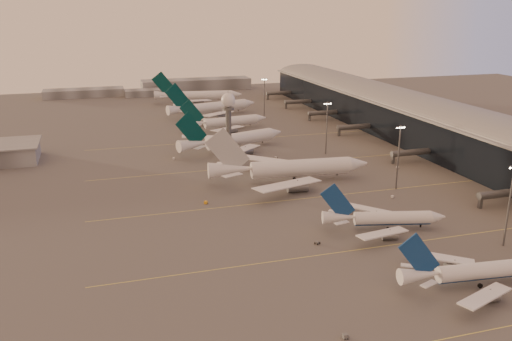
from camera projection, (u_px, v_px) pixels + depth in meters
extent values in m
plane|color=#4D4B4B|center=(322.00, 273.00, 143.28)|extent=(700.00, 700.00, 0.00)
cube|color=#E6D451|center=(511.00, 326.00, 119.61)|extent=(180.00, 0.25, 0.02)
cube|color=#E6D451|center=(401.00, 244.00, 160.78)|extent=(180.00, 0.25, 0.02)
cube|color=#E6D451|center=(337.00, 195.00, 201.95)|extent=(180.00, 0.25, 0.02)
cube|color=#E6D451|center=(294.00, 163.00, 243.12)|extent=(180.00, 0.25, 0.02)
cube|color=#E6D451|center=(261.00, 138.00, 288.86)|extent=(180.00, 0.25, 0.02)
cube|color=black|center=(433.00, 128.00, 271.35)|extent=(36.00, 360.00, 18.00)
cylinder|color=slate|center=(434.00, 110.00, 268.72)|extent=(10.08, 360.00, 10.08)
cube|color=slate|center=(434.00, 110.00, 268.66)|extent=(40.00, 362.00, 0.80)
cylinder|color=#4F5156|center=(505.00, 193.00, 190.41)|extent=(22.00, 2.80, 2.80)
cube|color=#4F5156|center=(480.00, 202.00, 188.30)|extent=(1.20, 1.20, 4.40)
cylinder|color=#4F5156|center=(413.00, 152.00, 243.48)|extent=(22.00, 2.80, 2.80)
cube|color=#4F5156|center=(393.00, 159.00, 241.36)|extent=(1.20, 1.20, 4.40)
cylinder|color=#4F5156|center=(356.00, 127.00, 294.71)|extent=(22.00, 2.80, 2.80)
cube|color=#4F5156|center=(339.00, 132.00, 292.60)|extent=(1.20, 1.20, 4.40)
cylinder|color=#4F5156|center=(325.00, 113.00, 333.13)|extent=(22.00, 2.80, 2.80)
cube|color=#4F5156|center=(309.00, 117.00, 331.02)|extent=(1.20, 1.20, 4.40)
cylinder|color=#4F5156|center=(300.00, 102.00, 371.55)|extent=(22.00, 2.80, 2.80)
cube|color=#4F5156|center=(286.00, 106.00, 369.44)|extent=(1.20, 1.20, 4.40)
cylinder|color=#4F5156|center=(280.00, 93.00, 408.15)|extent=(22.00, 2.80, 2.80)
cube|color=#4F5156|center=(268.00, 97.00, 406.04)|extent=(1.20, 1.20, 4.40)
cylinder|color=#4F5156|center=(229.00, 133.00, 251.24)|extent=(2.60, 2.60, 22.00)
cylinder|color=#4F5156|center=(228.00, 109.00, 247.88)|extent=(5.20, 5.20, 1.20)
sphere|color=silver|center=(228.00, 100.00, 246.74)|extent=(6.40, 6.40, 6.40)
cylinder|color=#4F5156|center=(228.00, 92.00, 245.65)|extent=(0.16, 0.16, 2.00)
cylinder|color=#4F5156|center=(509.00, 206.00, 155.78)|extent=(0.56, 0.56, 25.00)
sphere|color=#FFEABF|center=(510.00, 168.00, 151.97)|extent=(0.56, 0.56, 0.56)
cylinder|color=#4F5156|center=(398.00, 158.00, 205.26)|extent=(0.56, 0.56, 25.00)
cube|color=#4F5156|center=(401.00, 127.00, 201.75)|extent=(3.60, 0.25, 0.25)
sphere|color=#FFEABF|center=(397.00, 128.00, 201.45)|extent=(0.56, 0.56, 0.56)
sphere|color=#FFEABF|center=(400.00, 128.00, 201.73)|extent=(0.56, 0.56, 0.56)
sphere|color=#FFEABF|center=(402.00, 128.00, 202.00)|extent=(0.56, 0.56, 0.56)
sphere|color=#FFEABF|center=(404.00, 127.00, 202.28)|extent=(0.56, 0.56, 0.56)
cylinder|color=#4F5156|center=(327.00, 128.00, 254.18)|extent=(0.56, 0.56, 25.00)
cube|color=#4F5156|center=(328.00, 103.00, 250.67)|extent=(3.60, 0.25, 0.25)
sphere|color=#FFEABF|center=(325.00, 104.00, 250.37)|extent=(0.56, 0.56, 0.56)
sphere|color=#FFEABF|center=(327.00, 104.00, 250.65)|extent=(0.56, 0.56, 0.56)
sphere|color=#FFEABF|center=(329.00, 104.00, 250.93)|extent=(0.56, 0.56, 0.56)
sphere|color=#FFEABF|center=(331.00, 104.00, 251.21)|extent=(0.56, 0.56, 0.56)
cylinder|color=#4F5156|center=(264.00, 98.00, 335.96)|extent=(0.56, 0.56, 25.00)
cube|color=#4F5156|center=(264.00, 79.00, 332.45)|extent=(3.60, 0.25, 0.25)
sphere|color=#FFEABF|center=(262.00, 80.00, 332.15)|extent=(0.56, 0.56, 0.56)
sphere|color=#FFEABF|center=(264.00, 80.00, 332.43)|extent=(0.56, 0.56, 0.56)
sphere|color=#FFEABF|center=(265.00, 80.00, 332.71)|extent=(0.56, 0.56, 0.56)
sphere|color=#FFEABF|center=(267.00, 79.00, 332.99)|extent=(0.56, 0.56, 0.56)
cube|color=#5B5D62|center=(84.00, 93.00, 418.45)|extent=(60.00, 18.00, 6.00)
cube|color=#5B5D62|center=(196.00, 84.00, 452.22)|extent=(90.00, 20.00, 9.00)
cube|color=#5B5D62|center=(151.00, 92.00, 423.37)|extent=(40.00, 15.00, 5.00)
cylinder|color=silver|center=(483.00, 273.00, 136.25)|extent=(24.82, 6.59, 4.18)
cylinder|color=navy|center=(482.00, 276.00, 136.52)|extent=(24.21, 5.38, 3.01)
cone|color=silver|center=(419.00, 277.00, 132.86)|extent=(10.65, 5.18, 4.18)
cube|color=silver|center=(485.00, 298.00, 125.70)|extent=(17.97, 10.53, 1.31)
cylinder|color=gray|center=(489.00, 299.00, 129.10)|extent=(4.99, 3.17, 2.71)
cube|color=gray|center=(490.00, 294.00, 128.75)|extent=(0.36, 0.31, 1.67)
cube|color=silver|center=(440.00, 259.00, 144.98)|extent=(17.04, 13.26, 1.31)
cylinder|color=gray|center=(454.00, 269.00, 143.81)|extent=(4.99, 3.17, 2.71)
cube|color=gray|center=(454.00, 265.00, 143.47)|extent=(0.36, 0.31, 1.67)
cube|color=navy|center=(419.00, 258.00, 131.25)|extent=(11.44, 1.52, 12.44)
cube|color=silver|center=(429.00, 286.00, 128.38)|extent=(5.07, 3.32, 0.27)
cube|color=silver|center=(410.00, 268.00, 137.28)|extent=(4.97, 4.01, 0.27)
cylinder|color=black|center=(469.00, 279.00, 138.97)|extent=(1.26, 0.67, 1.21)
cylinder|color=black|center=(480.00, 288.00, 134.43)|extent=(1.26, 0.67, 1.21)
cylinder|color=silver|center=(392.00, 219.00, 170.10)|extent=(24.45, 9.91, 4.12)
cylinder|color=navy|center=(392.00, 222.00, 170.37)|extent=(23.70, 8.67, 2.96)
cone|color=silver|center=(438.00, 219.00, 170.77)|extent=(5.55, 5.14, 4.12)
cone|color=silver|center=(338.00, 219.00, 169.16)|extent=(10.84, 6.47, 4.12)
cube|color=silver|center=(382.00, 235.00, 160.36)|extent=(17.95, 8.12, 1.29)
cylinder|color=gray|center=(389.00, 237.00, 163.33)|extent=(5.19, 3.74, 2.68)
cube|color=gray|center=(390.00, 234.00, 163.00)|extent=(0.38, 0.34, 1.65)
cube|color=silver|center=(366.00, 210.00, 179.71)|extent=(15.69, 14.75, 1.29)
cylinder|color=gray|center=(376.00, 218.00, 178.11)|extent=(5.19, 3.74, 2.68)
cube|color=gray|center=(376.00, 215.00, 177.77)|extent=(0.38, 0.34, 1.65)
cube|color=navy|center=(338.00, 204.00, 167.65)|extent=(11.05, 3.13, 12.27)
cube|color=silver|center=(342.00, 224.00, 164.66)|extent=(4.94, 2.68, 0.27)
cube|color=silver|center=(336.00, 213.00, 173.60)|extent=(4.71, 4.36, 0.27)
cylinder|color=black|center=(420.00, 227.00, 171.35)|extent=(0.54, 0.54, 1.08)
cylinder|color=black|center=(384.00, 225.00, 173.10)|extent=(1.29, 0.82, 1.19)
cylinder|color=black|center=(388.00, 231.00, 168.54)|extent=(1.29, 0.82, 1.19)
cylinder|color=silver|center=(301.00, 170.00, 217.12)|extent=(40.95, 10.13, 6.33)
cylinder|color=silver|center=(301.00, 174.00, 217.54)|extent=(39.98, 8.29, 4.56)
cone|color=silver|center=(358.00, 167.00, 221.74)|extent=(8.41, 7.05, 6.33)
cone|color=silver|center=(230.00, 173.00, 211.40)|extent=(17.52, 7.91, 6.33)
cube|color=silver|center=(288.00, 188.00, 199.76)|extent=(29.45, 17.40, 1.88)
cylinder|color=gray|center=(297.00, 190.00, 205.18)|extent=(8.20, 4.84, 4.12)
cube|color=gray|center=(297.00, 186.00, 204.76)|extent=(0.33, 0.28, 2.53)
cube|color=silver|center=(268.00, 163.00, 231.35)|extent=(28.00, 21.65, 1.88)
cylinder|color=gray|center=(281.00, 171.00, 229.31)|extent=(8.20, 4.84, 4.12)
cube|color=gray|center=(281.00, 167.00, 228.88)|extent=(0.33, 0.28, 2.53)
cube|color=#ABAEB3|center=(228.00, 154.00, 209.05)|extent=(17.51, 2.01, 18.80)
cube|color=silver|center=(232.00, 178.00, 203.94)|extent=(8.38, 5.51, 0.26)
cube|color=silver|center=(226.00, 167.00, 218.64)|extent=(8.23, 6.60, 0.26)
cylinder|color=black|center=(337.00, 177.00, 221.20)|extent=(0.51, 0.51, 1.02)
cylinder|color=black|center=(291.00, 178.00, 219.72)|extent=(1.17, 0.61, 1.12)
cylinder|color=black|center=(294.00, 182.00, 215.51)|extent=(1.17, 0.61, 1.12)
cylinder|color=silver|center=(240.00, 141.00, 265.63)|extent=(36.33, 16.86, 5.86)
cylinder|color=silver|center=(240.00, 143.00, 266.02)|extent=(35.13, 15.07, 4.22)
cone|color=silver|center=(275.00, 135.00, 277.53)|extent=(8.50, 7.75, 5.86)
cone|color=silver|center=(193.00, 147.00, 251.27)|extent=(16.29, 10.30, 5.86)
cube|color=silver|center=(242.00, 152.00, 249.06)|extent=(22.68, 23.24, 1.73)
cylinder|color=gray|center=(245.00, 154.00, 255.03)|extent=(7.86, 5.80, 3.81)
cube|color=gray|center=(245.00, 151.00, 254.63)|extent=(0.37, 0.33, 2.34)
cube|color=silver|center=(208.00, 139.00, 272.97)|extent=(27.02, 10.54, 1.73)
cylinder|color=gray|center=(220.00, 144.00, 273.29)|extent=(7.86, 5.80, 3.81)
cube|color=gray|center=(220.00, 141.00, 272.89)|extent=(0.37, 0.33, 2.34)
cube|color=#033133|center=(191.00, 132.00, 248.80)|extent=(15.42, 5.35, 17.33)
cube|color=silver|center=(200.00, 150.00, 245.58)|extent=(6.88, 6.78, 0.25)
cube|color=silver|center=(186.00, 144.00, 256.58)|extent=(7.32, 3.57, 0.25)
cylinder|color=black|center=(262.00, 144.00, 274.27)|extent=(0.50, 0.50, 1.01)
cylinder|color=black|center=(232.00, 148.00, 266.81)|extent=(1.21, 0.83, 1.11)
cylinder|color=black|center=(237.00, 150.00, 263.33)|extent=(1.21, 0.83, 1.11)
cylinder|color=silver|center=(231.00, 123.00, 308.50)|extent=(32.31, 10.11, 5.14)
cylinder|color=silver|center=(231.00, 125.00, 308.84)|extent=(31.45, 8.59, 3.70)
cone|color=silver|center=(261.00, 120.00, 316.48)|extent=(6.91, 6.05, 5.14)
cone|color=silver|center=(193.00, 125.00, 298.82)|extent=(14.02, 7.19, 5.14)
cube|color=silver|center=(228.00, 130.00, 293.94)|extent=(21.71, 18.24, 1.52)
cylinder|color=gray|center=(232.00, 132.00, 298.92)|extent=(6.62, 4.28, 3.34)
cube|color=gray|center=(232.00, 130.00, 298.56)|extent=(0.30, 0.26, 2.06)
cube|color=silver|center=(210.00, 121.00, 317.00)|extent=(23.65, 12.58, 1.52)
cylinder|color=gray|center=(218.00, 125.00, 316.53)|extent=(6.62, 4.28, 3.34)
cube|color=gray|center=(218.00, 123.00, 316.17)|extent=(0.30, 0.26, 2.06)
cube|color=#033133|center=(192.00, 115.00, 296.74)|extent=(14.02, 2.54, 15.22)
cube|color=silver|center=(197.00, 127.00, 293.38)|extent=(6.38, 5.44, 0.22)
cube|color=silver|center=(189.00, 123.00, 303.99)|extent=(6.58, 4.01, 0.22)
cylinder|color=black|center=(250.00, 126.00, 314.52)|extent=(0.44, 0.44, 0.89)
cylinder|color=black|center=(226.00, 128.00, 310.02)|extent=(1.03, 0.59, 0.98)
cylinder|color=black|center=(228.00, 129.00, 306.67)|extent=(1.03, 0.59, 0.98)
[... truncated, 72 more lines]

